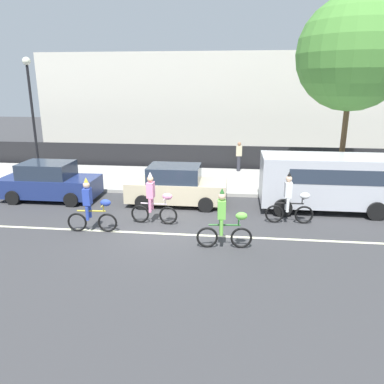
{
  "coord_description": "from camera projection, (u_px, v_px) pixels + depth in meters",
  "views": [
    {
      "loc": [
        2.36,
        -12.05,
        4.95
      ],
      "look_at": [
        0.84,
        1.2,
        1.0
      ],
      "focal_mm": 35.0,
      "sensor_mm": 36.0,
      "label": 1
    }
  ],
  "objects": [
    {
      "name": "ground_plane",
      "position": [
        164.0,
        228.0,
        13.14
      ],
      "size": [
        80.0,
        80.0,
        0.0
      ],
      "primitive_type": "plane",
      "color": "#38383A"
    },
    {
      "name": "road_centre_line",
      "position": [
        162.0,
        233.0,
        12.67
      ],
      "size": [
        36.0,
        0.14,
        0.01
      ],
      "primitive_type": "cube",
      "color": "beige",
      "rests_on": "ground"
    },
    {
      "name": "sidewalk_curb",
      "position": [
        188.0,
        180.0,
        19.31
      ],
      "size": [
        60.0,
        5.0,
        0.15
      ],
      "primitive_type": "cube",
      "color": "#ADAAA3",
      "rests_on": "ground"
    },
    {
      "name": "fence_line",
      "position": [
        194.0,
        157.0,
        21.9
      ],
      "size": [
        40.0,
        0.08,
        1.4
      ],
      "primitive_type": "cube",
      "color": "black",
      "rests_on": "ground"
    },
    {
      "name": "building_backdrop",
      "position": [
        236.0,
        102.0,
        29.06
      ],
      "size": [
        28.0,
        8.0,
        6.88
      ],
      "primitive_type": "cube",
      "color": "beige",
      "rests_on": "ground"
    },
    {
      "name": "parade_cyclist_cobalt",
      "position": [
        92.0,
        208.0,
        12.6
      ],
      "size": [
        1.72,
        0.5,
        1.92
      ],
      "color": "black",
      "rests_on": "ground"
    },
    {
      "name": "parade_cyclist_pink",
      "position": [
        154.0,
        201.0,
        13.34
      ],
      "size": [
        1.72,
        0.5,
        1.92
      ],
      "color": "black",
      "rests_on": "ground"
    },
    {
      "name": "parade_cyclist_lime",
      "position": [
        225.0,
        222.0,
        11.37
      ],
      "size": [
        1.72,
        0.5,
        1.92
      ],
      "color": "black",
      "rests_on": "ground"
    },
    {
      "name": "parade_cyclist_zebra",
      "position": [
        291.0,
        201.0,
        13.38
      ],
      "size": [
        1.72,
        0.5,
        1.92
      ],
      "color": "black",
      "rests_on": "ground"
    },
    {
      "name": "parked_van_silver",
      "position": [
        327.0,
        179.0,
        14.69
      ],
      "size": [
        5.0,
        2.22,
        2.18
      ],
      "color": "silver",
      "rests_on": "ground"
    },
    {
      "name": "parked_car_navy",
      "position": [
        50.0,
        182.0,
        16.14
      ],
      "size": [
        4.1,
        1.92,
        1.64
      ],
      "color": "navy",
      "rests_on": "ground"
    },
    {
      "name": "parked_car_beige",
      "position": [
        176.0,
        186.0,
        15.53
      ],
      "size": [
        4.1,
        1.92,
        1.64
      ],
      "color": "beige",
      "rests_on": "ground"
    },
    {
      "name": "street_lamp_post",
      "position": [
        31.0,
        103.0,
        17.33
      ],
      "size": [
        0.36,
        0.36,
        5.86
      ],
      "color": "black",
      "rests_on": "sidewalk_curb"
    },
    {
      "name": "street_tree_near_lamp",
      "position": [
        353.0,
        54.0,
        15.48
      ],
      "size": [
        4.68,
        4.68,
        8.24
      ],
      "color": "brown",
      "rests_on": "sidewalk_curb"
    },
    {
      "name": "pedestrian_onlooker",
      "position": [
        239.0,
        156.0,
        20.63
      ],
      "size": [
        0.32,
        0.2,
        1.62
      ],
      "color": "#33333D",
      "rests_on": "sidewalk_curb"
    }
  ]
}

